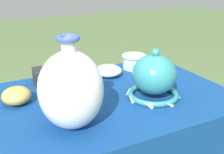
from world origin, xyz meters
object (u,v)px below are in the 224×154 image
mosaic_tile_box (47,76)px  bowl_shallow_ochre (16,96)px  vase_tall_bulbous (71,89)px  jar_round_charcoal (69,85)px  vase_dome_bell (154,78)px  bowl_shallow_ivory (108,71)px  cup_wide_celadon (134,61)px

mosaic_tile_box → bowl_shallow_ochre: (-0.16, -0.15, -0.00)m
vase_tall_bulbous → jar_round_charcoal: size_ratio=1.95×
jar_round_charcoal → bowl_shallow_ochre: 0.21m
vase_dome_bell → bowl_shallow_ivory: size_ratio=1.66×
vase_tall_bulbous → bowl_shallow_ivory: bearing=49.4°
vase_dome_bell → cup_wide_celadon: bearing=71.5°
vase_dome_bell → mosaic_tile_box: bearing=135.8°
vase_tall_bulbous → vase_dome_bell: (0.37, 0.07, -0.05)m
vase_tall_bulbous → jar_round_charcoal: vase_tall_bulbous is taller
vase_dome_bell → cup_wide_celadon: 0.36m
mosaic_tile_box → jar_round_charcoal: (0.03, -0.22, 0.04)m
bowl_shallow_ivory → bowl_shallow_ochre: 0.47m
jar_round_charcoal → bowl_shallow_ivory: (0.26, 0.19, -0.04)m
jar_round_charcoal → vase_tall_bulbous: bearing=-105.5°
vase_tall_bulbous → cup_wide_celadon: size_ratio=2.35×
vase_tall_bulbous → cup_wide_celadon: 0.64m
mosaic_tile_box → jar_round_charcoal: 0.23m
bowl_shallow_ivory → cup_wide_celadon: size_ratio=1.01×
vase_dome_bell → cup_wide_celadon: (0.11, 0.34, -0.05)m
jar_round_charcoal → mosaic_tile_box: bearing=97.0°
mosaic_tile_box → jar_round_charcoal: jar_round_charcoal is taller
mosaic_tile_box → vase_dome_bell: bearing=-40.3°
vase_dome_bell → vase_tall_bulbous: bearing=-169.9°
vase_dome_bell → bowl_shallow_ochre: 0.55m
jar_round_charcoal → bowl_shallow_ivory: size_ratio=1.19×
vase_tall_bulbous → jar_round_charcoal: (0.05, 0.18, -0.06)m
bowl_shallow_ivory → vase_tall_bulbous: bearing=-130.6°
bowl_shallow_ivory → bowl_shallow_ochre: bearing=-166.0°
vase_dome_bell → mosaic_tile_box: size_ratio=1.76×
jar_round_charcoal → bowl_shallow_ochre: (-0.19, 0.07, -0.04)m
bowl_shallow_ochre → cup_wide_celadon: bearing=13.8°
vase_dome_bell → bowl_shallow_ochre: vase_dome_bell is taller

